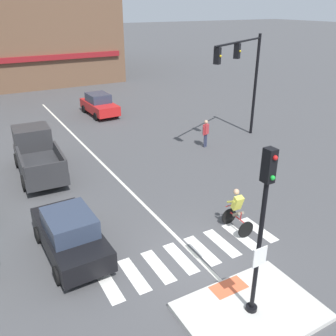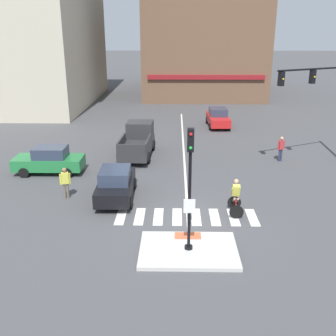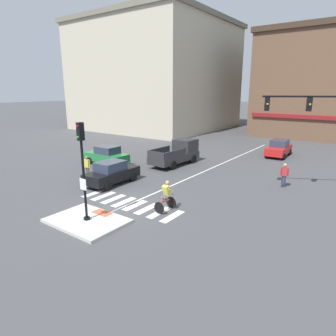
{
  "view_description": "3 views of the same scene",
  "coord_description": "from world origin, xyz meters",
  "px_view_note": "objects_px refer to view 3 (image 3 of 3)",
  "views": [
    {
      "loc": [
        -5.83,
        -8.24,
        7.97
      ],
      "look_at": [
        0.8,
        3.47,
        1.9
      ],
      "focal_mm": 39.25,
      "sensor_mm": 36.0,
      "label": 1
    },
    {
      "loc": [
        -0.54,
        -16.27,
        8.29
      ],
      "look_at": [
        -0.92,
        3.23,
        1.41
      ],
      "focal_mm": 42.33,
      "sensor_mm": 36.0,
      "label": 2
    },
    {
      "loc": [
        11.31,
        -11.37,
        6.42
      ],
      "look_at": [
        0.66,
        3.33,
        1.63
      ],
      "focal_mm": 31.73,
      "sensor_mm": 36.0,
      "label": 3
    }
  ],
  "objects_px": {
    "traffic_light_mast": "(331,124)",
    "pedestrian_waiting_far_side": "(284,173)",
    "pickup_truck_charcoal_westbound_far": "(178,153)",
    "cyclist": "(166,195)",
    "pedestrian_at_curb_left": "(87,165)",
    "car_green_cross_left": "(107,155)",
    "car_red_eastbound_distant": "(279,148)",
    "car_black_westbound_near": "(112,173)",
    "signal_pole": "(83,163)"
  },
  "relations": [
    {
      "from": "car_black_westbound_near",
      "to": "pedestrian_at_curb_left",
      "type": "distance_m",
      "value": 2.58
    },
    {
      "from": "cyclist",
      "to": "car_red_eastbound_distant",
      "type": "bearing_deg",
      "value": 86.99
    },
    {
      "from": "pedestrian_at_curb_left",
      "to": "car_green_cross_left",
      "type": "bearing_deg",
      "value": 117.66
    },
    {
      "from": "pickup_truck_charcoal_westbound_far",
      "to": "pedestrian_at_curb_left",
      "type": "relative_size",
      "value": 3.11
    },
    {
      "from": "traffic_light_mast",
      "to": "pedestrian_waiting_far_side",
      "type": "xyz_separation_m",
      "value": [
        -2.39,
        0.28,
        -3.46
      ]
    },
    {
      "from": "pickup_truck_charcoal_westbound_far",
      "to": "pedestrian_at_curb_left",
      "type": "bearing_deg",
      "value": -111.73
    },
    {
      "from": "pedestrian_waiting_far_side",
      "to": "car_red_eastbound_distant",
      "type": "bearing_deg",
      "value": 107.84
    },
    {
      "from": "cyclist",
      "to": "pedestrian_at_curb_left",
      "type": "height_order",
      "value": "cyclist"
    },
    {
      "from": "car_green_cross_left",
      "to": "pedestrian_at_curb_left",
      "type": "bearing_deg",
      "value": -62.34
    },
    {
      "from": "pickup_truck_charcoal_westbound_far",
      "to": "cyclist",
      "type": "relative_size",
      "value": 3.09
    },
    {
      "from": "pickup_truck_charcoal_westbound_far",
      "to": "pedestrian_at_curb_left",
      "type": "xyz_separation_m",
      "value": [
        -3.03,
        -7.61,
        0.0
      ]
    },
    {
      "from": "car_green_cross_left",
      "to": "car_red_eastbound_distant",
      "type": "xyz_separation_m",
      "value": [
        11.39,
        12.32,
        0.0
      ]
    },
    {
      "from": "pedestrian_at_curb_left",
      "to": "cyclist",
      "type": "bearing_deg",
      "value": -10.55
    },
    {
      "from": "signal_pole",
      "to": "pedestrian_waiting_far_side",
      "type": "height_order",
      "value": "signal_pole"
    },
    {
      "from": "signal_pole",
      "to": "pedestrian_at_curb_left",
      "type": "xyz_separation_m",
      "value": [
        -6.15,
        5.11,
        -2.07
      ]
    },
    {
      "from": "signal_pole",
      "to": "traffic_light_mast",
      "type": "bearing_deg",
      "value": 51.82
    },
    {
      "from": "car_black_westbound_near",
      "to": "pedestrian_at_curb_left",
      "type": "height_order",
      "value": "pedestrian_at_curb_left"
    },
    {
      "from": "car_red_eastbound_distant",
      "to": "cyclist",
      "type": "xyz_separation_m",
      "value": [
        -0.93,
        -17.7,
        0.06
      ]
    },
    {
      "from": "car_green_cross_left",
      "to": "cyclist",
      "type": "relative_size",
      "value": 2.45
    },
    {
      "from": "car_green_cross_left",
      "to": "car_red_eastbound_distant",
      "type": "height_order",
      "value": "same"
    },
    {
      "from": "traffic_light_mast",
      "to": "pedestrian_waiting_far_side",
      "type": "bearing_deg",
      "value": 173.36
    },
    {
      "from": "signal_pole",
      "to": "pedestrian_waiting_far_side",
      "type": "distance_m",
      "value": 13.28
    },
    {
      "from": "traffic_light_mast",
      "to": "car_black_westbound_near",
      "type": "height_order",
      "value": "traffic_light_mast"
    },
    {
      "from": "car_black_westbound_near",
      "to": "pedestrian_waiting_far_side",
      "type": "relative_size",
      "value": 2.48
    },
    {
      "from": "traffic_light_mast",
      "to": "car_black_westbound_near",
      "type": "xyz_separation_m",
      "value": [
        -12.37,
        -6.02,
        -3.63
      ]
    },
    {
      "from": "car_red_eastbound_distant",
      "to": "cyclist",
      "type": "relative_size",
      "value": 2.48
    },
    {
      "from": "traffic_light_mast",
      "to": "pedestrian_at_curb_left",
      "type": "xyz_separation_m",
      "value": [
        -14.94,
        -6.06,
        -3.46
      ]
    },
    {
      "from": "traffic_light_mast",
      "to": "pedestrian_at_curb_left",
      "type": "height_order",
      "value": "traffic_light_mast"
    },
    {
      "from": "car_green_cross_left",
      "to": "car_red_eastbound_distant",
      "type": "bearing_deg",
      "value": 47.25
    },
    {
      "from": "signal_pole",
      "to": "traffic_light_mast",
      "type": "height_order",
      "value": "traffic_light_mast"
    },
    {
      "from": "car_green_cross_left",
      "to": "pedestrian_waiting_far_side",
      "type": "xyz_separation_m",
      "value": [
        14.54,
        2.54,
        0.17
      ]
    },
    {
      "from": "pedestrian_at_curb_left",
      "to": "pedestrian_waiting_far_side",
      "type": "bearing_deg",
      "value": 26.8
    },
    {
      "from": "cyclist",
      "to": "pedestrian_at_curb_left",
      "type": "distance_m",
      "value": 8.62
    },
    {
      "from": "signal_pole",
      "to": "traffic_light_mast",
      "type": "xyz_separation_m",
      "value": [
        8.79,
        11.17,
        1.39
      ]
    },
    {
      "from": "car_green_cross_left",
      "to": "pickup_truck_charcoal_westbound_far",
      "type": "height_order",
      "value": "pickup_truck_charcoal_westbound_far"
    },
    {
      "from": "signal_pole",
      "to": "pickup_truck_charcoal_westbound_far",
      "type": "bearing_deg",
      "value": 103.79
    },
    {
      "from": "pickup_truck_charcoal_westbound_far",
      "to": "pedestrian_waiting_far_side",
      "type": "relative_size",
      "value": 3.11
    },
    {
      "from": "pedestrian_waiting_far_side",
      "to": "traffic_light_mast",
      "type": "bearing_deg",
      "value": -6.64
    },
    {
      "from": "cyclist",
      "to": "pedestrian_at_curb_left",
      "type": "relative_size",
      "value": 1.01
    },
    {
      "from": "car_green_cross_left",
      "to": "pedestrian_at_curb_left",
      "type": "relative_size",
      "value": 2.46
    },
    {
      "from": "traffic_light_mast",
      "to": "pedestrian_waiting_far_side",
      "type": "distance_m",
      "value": 4.22
    },
    {
      "from": "signal_pole",
      "to": "car_green_cross_left",
      "type": "distance_m",
      "value": 12.28
    },
    {
      "from": "cyclist",
      "to": "pedestrian_waiting_far_side",
      "type": "bearing_deg",
      "value": 62.74
    },
    {
      "from": "car_red_eastbound_distant",
      "to": "pickup_truck_charcoal_westbound_far",
      "type": "distance_m",
      "value": 10.63
    },
    {
      "from": "traffic_light_mast",
      "to": "car_red_eastbound_distant",
      "type": "bearing_deg",
      "value": 118.85
    },
    {
      "from": "signal_pole",
      "to": "car_black_westbound_near",
      "type": "distance_m",
      "value": 6.67
    },
    {
      "from": "car_green_cross_left",
      "to": "cyclist",
      "type": "height_order",
      "value": "cyclist"
    },
    {
      "from": "pedestrian_at_curb_left",
      "to": "pedestrian_waiting_far_side",
      "type": "distance_m",
      "value": 14.06
    },
    {
      "from": "car_green_cross_left",
      "to": "car_red_eastbound_distant",
      "type": "distance_m",
      "value": 16.78
    },
    {
      "from": "car_black_westbound_near",
      "to": "cyclist",
      "type": "xyz_separation_m",
      "value": [
        5.9,
        -1.62,
        0.06
      ]
    }
  ]
}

